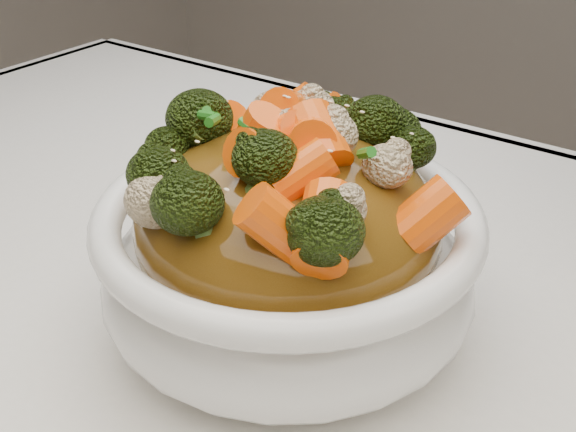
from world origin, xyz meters
The scene contains 8 objects.
tablecloth centered at (0.00, 0.00, 0.73)m, with size 1.20×0.80×0.04m, color white.
bowl centered at (-0.02, 0.04, 0.79)m, with size 0.23×0.23×0.09m, color white, non-canonical shape.
sauce_base centered at (-0.02, 0.04, 0.83)m, with size 0.18×0.18×0.10m, color #5D3C10.
carrots centered at (-0.02, 0.04, 0.89)m, with size 0.18×0.18×0.05m, color #FF5B08, non-canonical shape.
broccoli centered at (-0.02, 0.04, 0.89)m, with size 0.18×0.18×0.05m, color black, non-canonical shape.
cauliflower centered at (-0.02, 0.04, 0.89)m, with size 0.18×0.18×0.04m, color beige, non-canonical shape.
scallions centered at (-0.02, 0.04, 0.89)m, with size 0.14×0.14×0.02m, color #20701A, non-canonical shape.
sesame_seeds centered at (-0.02, 0.04, 0.89)m, with size 0.16×0.16×0.01m, color beige, non-canonical shape.
Camera 1 is at (0.18, -0.23, 1.03)m, focal length 42.00 mm.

